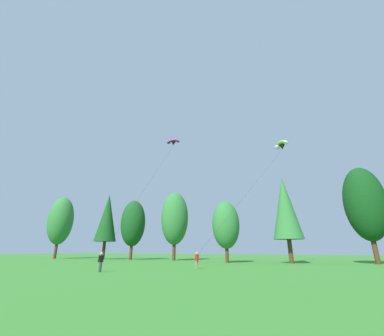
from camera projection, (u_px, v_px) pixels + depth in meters
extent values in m
cylinder|color=#472D19|center=(56.00, 250.00, 56.64)|extent=(0.65, 0.65, 3.56)
ellipsoid|color=#2D7033|center=(61.00, 220.00, 58.82)|extent=(5.64, 5.64, 11.16)
cylinder|color=#472D19|center=(104.00, 250.00, 53.26)|extent=(0.66, 0.66, 3.68)
cone|color=#144719|center=(107.00, 217.00, 55.50)|extent=(4.71, 4.71, 10.46)
cylinder|color=#472D19|center=(131.00, 252.00, 50.16)|extent=(0.60, 0.60, 3.03)
ellipsoid|color=#144719|center=(133.00, 223.00, 52.01)|extent=(5.06, 5.06, 9.48)
cylinder|color=#472D19|center=(174.00, 251.00, 47.24)|extent=(0.63, 0.63, 3.31)
ellipsoid|color=#2D7033|center=(175.00, 218.00, 49.26)|extent=(5.36, 5.36, 10.35)
cylinder|color=#472D19|center=(227.00, 255.00, 38.65)|extent=(0.54, 0.54, 2.42)
ellipsoid|color=#2D7033|center=(226.00, 224.00, 40.12)|extent=(4.41, 4.41, 7.57)
cylinder|color=#472D19|center=(290.00, 251.00, 36.97)|extent=(0.64, 0.64, 3.45)
cone|color=#2D7033|center=(285.00, 207.00, 39.07)|extent=(4.52, 4.52, 9.82)
cylinder|color=#472D19|center=(376.00, 251.00, 34.62)|extent=(0.65, 0.65, 3.53)
ellipsoid|color=#0F3D14|center=(365.00, 203.00, 36.78)|extent=(5.61, 5.61, 11.07)
cylinder|color=#4C4C51|center=(99.00, 267.00, 22.28)|extent=(0.14, 0.14, 0.84)
cylinder|color=#4C4C51|center=(101.00, 267.00, 22.44)|extent=(0.14, 0.14, 0.84)
cube|color=black|center=(101.00, 259.00, 22.59)|extent=(0.28, 0.40, 0.60)
sphere|color=tan|center=(102.00, 254.00, 22.73)|extent=(0.22, 0.22, 0.22)
cylinder|color=black|center=(99.00, 258.00, 22.41)|extent=(0.21, 0.11, 0.57)
cylinder|color=black|center=(103.00, 258.00, 22.79)|extent=(0.21, 0.11, 0.57)
cylinder|color=gray|center=(196.00, 265.00, 26.14)|extent=(0.17, 0.17, 0.84)
cylinder|color=gray|center=(198.00, 265.00, 26.27)|extent=(0.17, 0.17, 0.84)
cube|color=red|center=(197.00, 257.00, 26.43)|extent=(0.36, 0.44, 0.60)
sphere|color=tan|center=(197.00, 253.00, 26.57)|extent=(0.22, 0.22, 0.22)
cylinder|color=red|center=(195.00, 257.00, 26.28)|extent=(0.22, 0.15, 0.57)
cylinder|color=red|center=(198.00, 257.00, 26.60)|extent=(0.22, 0.15, 0.57)
ellipsoid|color=#D12893|center=(173.00, 141.00, 45.71)|extent=(1.52, 0.99, 0.56)
ellipsoid|color=#66144C|center=(178.00, 141.00, 45.36)|extent=(0.89, 0.78, 0.72)
ellipsoid|color=#66144C|center=(169.00, 143.00, 45.90)|extent=(0.81, 0.76, 0.72)
cone|color=black|center=(173.00, 144.00, 45.60)|extent=(0.90, 0.90, 0.69)
cylinder|color=black|center=(149.00, 183.00, 34.10)|extent=(3.26, 18.07, 19.17)
ellipsoid|color=#93D633|center=(281.00, 143.00, 42.74)|extent=(2.07, 2.05, 1.02)
ellipsoid|color=white|center=(286.00, 142.00, 41.66)|extent=(1.22, 1.30, 1.14)
ellipsoid|color=white|center=(277.00, 147.00, 43.62)|extent=(1.29, 1.23, 1.14)
cone|color=black|center=(282.00, 147.00, 42.56)|extent=(1.40, 1.40, 0.85)
cylinder|color=black|center=(249.00, 191.00, 34.50)|extent=(8.87, 16.58, 17.26)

